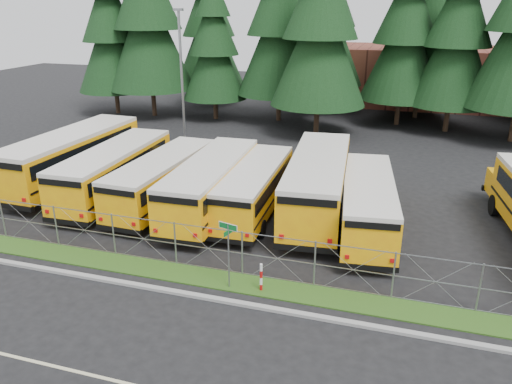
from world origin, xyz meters
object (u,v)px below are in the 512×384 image
at_px(bus_4, 256,189).
at_px(street_sign, 228,242).
at_px(bus_6, 367,204).
at_px(striped_bollard, 261,278).
at_px(bus_0, 77,157).
at_px(bus_3, 214,185).
at_px(bus_5, 318,184).
at_px(bus_1, 118,172).
at_px(light_standard, 182,73).
at_px(bus_2, 166,180).

relative_size(bus_4, street_sign, 3.61).
xyz_separation_m(bus_6, striped_bollard, (-3.34, -6.92, -0.76)).
height_order(bus_0, striped_bollard, bus_0).
relative_size(bus_3, bus_5, 0.91).
distance_m(bus_0, bus_1, 3.87).
height_order(bus_1, bus_3, bus_1).
bearing_deg(bus_0, bus_6, -3.93).
distance_m(bus_4, light_standard, 15.85).
height_order(bus_6, striped_bollard, bus_6).
relative_size(bus_0, bus_4, 1.22).
height_order(bus_1, light_standard, light_standard).
relative_size(bus_3, street_sign, 3.96).
bearing_deg(striped_bollard, bus_2, 136.68).
height_order(bus_4, bus_6, bus_6).
xyz_separation_m(bus_1, street_sign, (9.52, -7.58, 0.56)).
xyz_separation_m(bus_5, striped_bollard, (-0.65, -8.44, -1.00)).
bearing_deg(light_standard, street_sign, -60.86).
bearing_deg(bus_3, bus_4, 8.23).
bearing_deg(bus_4, bus_3, -171.66).
bearing_deg(bus_6, bus_3, 172.28).
distance_m(bus_2, bus_5, 8.36).
height_order(bus_4, light_standard, light_standard).
relative_size(bus_1, bus_5, 0.92).
height_order(bus_4, striped_bollard, bus_4).
relative_size(bus_0, striped_bollard, 10.35).
xyz_separation_m(bus_0, bus_5, (15.09, -0.27, -0.03)).
xyz_separation_m(bus_3, striped_bollard, (4.74, -7.03, -0.86)).
distance_m(bus_0, striped_bollard, 16.89).
bearing_deg(light_standard, striped_bollard, -57.89).
bearing_deg(bus_0, street_sign, -32.10).
bearing_deg(bus_2, bus_5, 10.57).
bearing_deg(bus_5, street_sign, -107.63).
distance_m(bus_2, bus_3, 2.88).
height_order(bus_4, bus_5, bus_5).
xyz_separation_m(bus_4, bus_5, (3.14, 1.00, 0.27)).
distance_m(bus_1, bus_2, 3.19).
distance_m(bus_0, light_standard, 11.53).
bearing_deg(street_sign, bus_2, 130.89).
relative_size(bus_0, bus_1, 1.11).
height_order(bus_1, bus_5, bus_5).
distance_m(bus_3, bus_6, 8.08).
xyz_separation_m(bus_2, bus_6, (10.95, -0.26, -0.02)).
bearing_deg(bus_6, light_standard, 134.37).
relative_size(bus_6, light_standard, 1.03).
relative_size(bus_2, bus_6, 1.01).
height_order(bus_5, light_standard, light_standard).
relative_size(bus_0, bus_5, 1.02).
height_order(bus_2, bus_5, bus_5).
relative_size(bus_4, light_standard, 1.00).
relative_size(bus_2, bus_4, 1.04).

